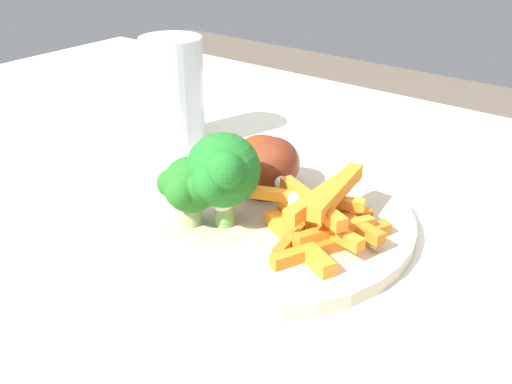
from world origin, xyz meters
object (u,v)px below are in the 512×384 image
at_px(broccoli_floret_middle, 189,184).
at_px(carrot_fries_pile, 320,216).
at_px(dining_table, 259,296).
at_px(chicken_drumstick_far, 265,165).
at_px(chicken_drumstick_near, 263,166).
at_px(water_glass, 173,92).
at_px(dinner_plate, 256,219).
at_px(broccoli_floret_front, 222,172).

height_order(broccoli_floret_middle, carrot_fries_pile, broccoli_floret_middle).
relative_size(dining_table, chicken_drumstick_far, 10.71).
distance_m(chicken_drumstick_near, water_glass, 0.18).
xyz_separation_m(chicken_drumstick_near, water_glass, (0.17, -0.06, 0.02)).
distance_m(dinner_plate, chicken_drumstick_near, 0.05).
height_order(broccoli_floret_front, chicken_drumstick_near, broccoli_floret_front).
bearing_deg(water_glass, dining_table, 159.33).
xyz_separation_m(chicken_drumstick_near, chicken_drumstick_far, (-0.00, -0.00, 0.00)).
height_order(dining_table, dinner_plate, dinner_plate).
bearing_deg(water_glass, dinner_plate, 153.67).
height_order(carrot_fries_pile, water_glass, water_glass).
bearing_deg(dining_table, chicken_drumstick_near, -72.60).
height_order(broccoli_floret_front, broccoli_floret_middle, broccoli_floret_front).
xyz_separation_m(dinner_plate, broccoli_floret_middle, (0.03, 0.05, 0.04)).
bearing_deg(dining_table, water_glass, -20.67).
distance_m(broccoli_floret_front, chicken_drumstick_near, 0.08).
xyz_separation_m(carrot_fries_pile, chicken_drumstick_far, (0.08, -0.04, 0.01)).
bearing_deg(water_glass, chicken_drumstick_far, 162.49).
bearing_deg(water_glass, chicken_drumstick_near, 161.62).
relative_size(dining_table, broccoli_floret_middle, 21.29).
bearing_deg(broccoli_floret_front, dining_table, -79.07).
distance_m(carrot_fries_pile, chicken_drumstick_near, 0.09).
relative_size(chicken_drumstick_near, water_glass, 1.03).
bearing_deg(carrot_fries_pile, dinner_plate, 3.15).
relative_size(broccoli_floret_front, chicken_drumstick_far, 0.67).
xyz_separation_m(dining_table, broccoli_floret_front, (-0.01, 0.06, 0.16)).
bearing_deg(dinner_plate, broccoli_floret_front, 78.82).
height_order(dining_table, broccoli_floret_middle, broccoli_floret_middle).
bearing_deg(chicken_drumstick_near, broccoli_floret_front, 101.71).
bearing_deg(carrot_fries_pile, chicken_drumstick_far, -24.02).
xyz_separation_m(dinner_plate, chicken_drumstick_far, (0.02, -0.04, 0.03)).
xyz_separation_m(broccoli_floret_middle, chicken_drumstick_far, (-0.01, -0.09, -0.01)).
relative_size(dinner_plate, chicken_drumstick_far, 2.29).
distance_m(dinner_plate, chicken_drumstick_far, 0.06).
bearing_deg(carrot_fries_pile, chicken_drumstick_near, -22.36).
relative_size(carrot_fries_pile, chicken_drumstick_far, 1.11).
bearing_deg(broccoli_floret_middle, dinner_plate, -121.91).
relative_size(dinner_plate, chicken_drumstick_near, 2.20).
bearing_deg(dining_table, chicken_drumstick_far, -79.50).
height_order(dinner_plate, chicken_drumstick_far, chicken_drumstick_far).
distance_m(carrot_fries_pile, water_glass, 0.27).
bearing_deg(chicken_drumstick_near, chicken_drumstick_far, -103.08).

